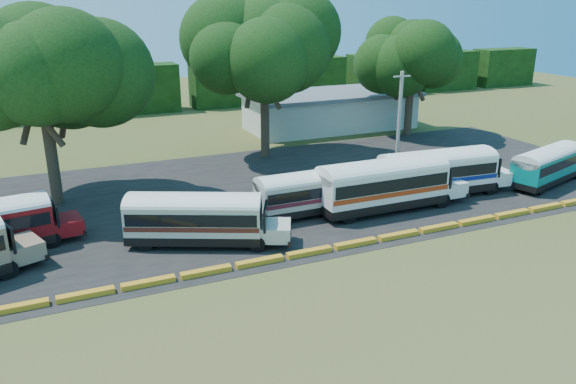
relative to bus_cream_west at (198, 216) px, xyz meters
name	(u,v)px	position (x,y,z in m)	size (l,w,h in m)	color
ground	(292,267)	(3.81, -4.90, -1.77)	(160.00, 160.00, 0.00)	#334617
asphalt_strip	(238,197)	(4.81, 7.10, -1.76)	(64.00, 24.00, 0.02)	black
curb	(285,257)	(3.81, -3.90, -1.62)	(53.70, 0.45, 0.30)	orange
terminal_building	(330,110)	(21.81, 25.10, 0.26)	(19.00, 9.00, 4.00)	beige
treeline_backdrop	(138,89)	(3.81, 43.10, 1.23)	(130.00, 4.00, 6.00)	black
bus_cream_west	(198,216)	(0.00, 0.00, 0.00)	(9.63, 6.10, 3.13)	black
bus_cream_east	(314,190)	(8.35, 1.76, -0.08)	(9.11, 2.33, 2.99)	black
bus_white_red	(385,182)	(13.04, 0.42, 0.26)	(10.96, 2.82, 3.60)	black
bus_white_blue	(440,170)	(18.37, 1.43, 0.18)	(10.68, 3.37, 3.46)	black
bus_teal	(549,163)	(27.82, 0.25, -0.08)	(9.23, 4.77, 2.95)	black
tree_west	(38,62)	(-7.32, 11.05, 8.01)	(10.32, 10.32, 13.61)	#3A2B1D
tree_center	(264,42)	(10.78, 16.80, 8.44)	(10.40, 10.40, 14.07)	#3A2B1D
tree_east	(413,52)	(27.87, 18.86, 6.86)	(8.62, 8.62, 11.85)	#3A2B1D
utility_pole	(399,120)	(19.58, 8.61, 2.44)	(1.60, 0.30, 8.19)	gray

